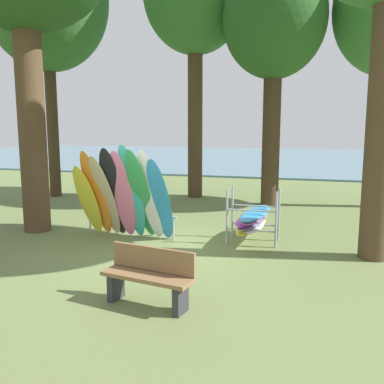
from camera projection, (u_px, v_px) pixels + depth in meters
name	position (u px, v px, depth m)	size (l,w,h in m)	color
ground_plane	(150.00, 248.00, 9.01)	(80.00, 80.00, 0.00)	olive
lake_water	(283.00, 157.00, 38.82)	(80.00, 36.00, 0.10)	slate
tree_far_left_back	(274.00, 23.00, 13.34)	(3.39, 3.39, 8.14)	#42301E
tree_deep_back	(46.00, 0.00, 15.00)	(4.53, 4.53, 9.95)	#42301E
leaning_board_pile	(123.00, 196.00, 9.59)	(2.52, 1.11, 2.27)	yellow
board_storage_rack	(253.00, 219.00, 9.39)	(1.15, 2.13, 1.25)	#9EA0A5
park_bench	(149.00, 275.00, 6.02)	(1.45, 0.62, 0.85)	#2D2D33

